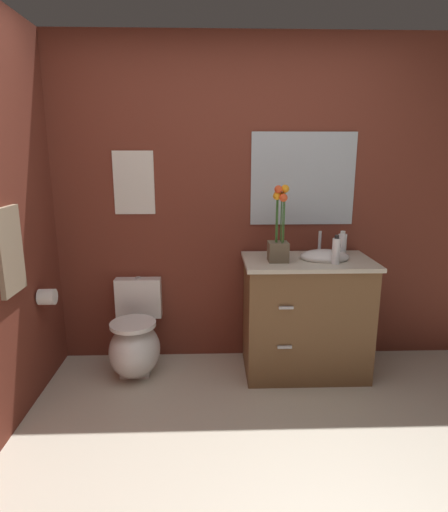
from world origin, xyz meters
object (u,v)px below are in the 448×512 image
lotion_bottle (342,244)px  toilet_paper_roll (47,297)px  wall_poster (134,183)px  vanity_cabinet (306,315)px  hanging_towel (10,251)px  flower_vase (279,235)px  wall_mirror (303,179)px  toilet (136,342)px  soap_bottle (336,251)px

lotion_bottle → toilet_paper_roll: (-2.13, -0.29, -0.29)m
wall_poster → toilet_paper_roll: (-0.55, -0.46, -0.74)m
vanity_cabinet → hanging_towel: bearing=-165.1°
lotion_bottle → toilet_paper_roll: bearing=-172.1°
flower_vase → wall_mirror: bearing=56.2°
flower_vase → lotion_bottle: bearing=18.6°
lotion_bottle → wall_poster: 1.65m
flower_vase → wall_mirror: (0.23, 0.34, 0.37)m
toilet → hanging_towel: bearing=-138.7°
wall_mirror → toilet_paper_roll: bearing=-165.9°
soap_bottle → wall_poster: bearing=163.6°
lotion_bottle → toilet_paper_roll: lotion_bottle is taller
toilet → toilet_paper_roll: 0.73m
toilet → soap_bottle: size_ratio=3.37×
wall_mirror → hanging_towel: 2.09m
soap_bottle → wall_poster: wall_poster is taller
toilet → wall_poster: wall_poster is taller
soap_bottle → flower_vase: bearing=167.5°
flower_vase → soap_bottle: (0.39, -0.09, -0.09)m
toilet → soap_bottle: bearing=-6.3°
lotion_bottle → toilet_paper_roll: 2.17m
toilet → hanging_towel: 1.16m
toilet → lotion_bottle: 1.74m
flower_vase → wall_poster: bearing=162.1°
soap_bottle → lotion_bottle: 0.29m
toilet → wall_poster: 1.21m
flower_vase → toilet_paper_roll: flower_vase is taller
flower_vase → toilet_paper_roll: 1.67m
wall_mirror → hanging_towel: wall_mirror is taller
toilet → toilet_paper_roll: toilet_paper_roll is taller
soap_bottle → wall_poster: size_ratio=0.43×
wall_mirror → toilet_paper_roll: 2.05m
wall_poster → wall_mirror: wall_mirror is taller
flower_vase → wall_mirror: size_ratio=0.68×
soap_bottle → wall_poster: 1.58m
vanity_cabinet → soap_bottle: (0.16, -0.13, 0.53)m
toilet_paper_roll → flower_vase: bearing=4.3°
toilet → wall_poster: bearing=90.0°
soap_bottle → toilet_paper_roll: soap_bottle is taller
vanity_cabinet → toilet_paper_roll: (-1.84, -0.17, 0.22)m
soap_bottle → wall_mirror: size_ratio=0.26×
flower_vase → lotion_bottle: 0.55m
lotion_bottle → hanging_towel: size_ratio=0.36×
wall_poster → wall_mirror: size_ratio=0.59×
lotion_bottle → hanging_towel: 2.27m
wall_mirror → vanity_cabinet: bearing=-89.5°
flower_vase → hanging_towel: size_ratio=1.05×
toilet → wall_mirror: size_ratio=0.86×
soap_bottle → toilet_paper_roll: (-2.00, -0.04, -0.30)m
lotion_bottle → wall_poster: size_ratio=0.39×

